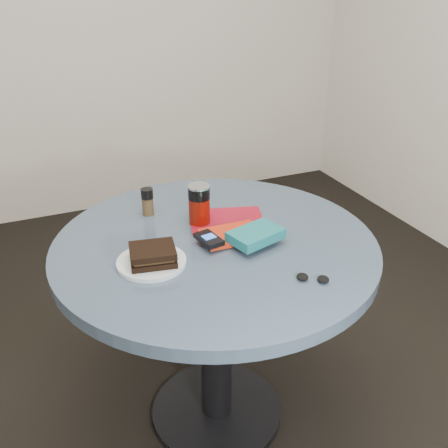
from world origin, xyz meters
name	(u,v)px	position (x,y,z in m)	size (l,w,h in m)	color
ground	(217,413)	(0.00, 0.00, 0.00)	(4.00, 4.00, 0.00)	black
table	(216,284)	(0.00, 0.00, 0.59)	(1.00, 1.00, 0.75)	black
plate	(152,262)	(-0.22, -0.06, 0.76)	(0.20, 0.20, 0.01)	silver
sandwich	(153,255)	(-0.22, -0.07, 0.78)	(0.14, 0.13, 0.04)	black
soda_can	(199,205)	(0.00, 0.13, 0.82)	(0.08, 0.08, 0.13)	#710F05
pepper_grinder	(148,201)	(-0.14, 0.26, 0.80)	(0.05, 0.05, 0.09)	#45351D
magazine	(227,220)	(0.09, 0.11, 0.75)	(0.24, 0.18, 0.00)	maroon
red_book	(231,235)	(0.05, -0.01, 0.76)	(0.18, 0.12, 0.02)	#B9290E
novel	(256,235)	(0.10, -0.08, 0.78)	(0.16, 0.10, 0.03)	#155E64
mp3_player	(209,239)	(-0.03, -0.03, 0.78)	(0.07, 0.10, 0.02)	black
headphones	(313,278)	(0.16, -0.31, 0.76)	(0.09, 0.08, 0.02)	black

